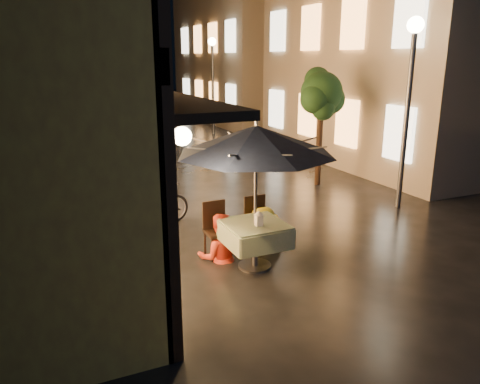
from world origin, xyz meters
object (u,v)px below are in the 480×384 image
person_orange (219,215)px  bicycle_0 (151,206)px  table_lantern (259,217)px  streetlamp_near (410,80)px  cafe_table (255,234)px  patio_umbrella (256,140)px  person_yellow (264,209)px

person_orange → bicycle_0: (-0.71, 1.96, -0.33)m
table_lantern → streetlamp_near: bearing=20.5°
cafe_table → patio_umbrella: 1.56m
streetlamp_near → bicycle_0: streetlamp_near is taller
streetlamp_near → table_lantern: size_ratio=16.92×
patio_umbrella → cafe_table: bearing=166.0°
person_orange → bicycle_0: size_ratio=0.89×
patio_umbrella → person_orange: 1.52m
person_orange → cafe_table: bearing=140.0°
cafe_table → bicycle_0: bearing=113.8°
patio_umbrella → table_lantern: bearing=-90.0°
patio_umbrella → bicycle_0: bearing=113.8°
bicycle_0 → cafe_table: bearing=-174.2°
person_orange → patio_umbrella: bearing=140.0°
person_yellow → bicycle_0: 2.51m
patio_umbrella → table_lantern: patio_umbrella is taller
table_lantern → bicycle_0: (-1.11, 2.66, -0.45)m
patio_umbrella → bicycle_0: size_ratio=1.42×
bicycle_0 → table_lantern: bearing=-175.3°
cafe_table → person_yellow: (0.46, 0.60, 0.20)m
person_orange → person_yellow: 0.87m
person_orange → person_yellow: size_ratio=1.02×
streetlamp_near → patio_umbrella: 4.84m
patio_umbrella → person_orange: size_ratio=1.59×
cafe_table → person_orange: person_orange is taller
cafe_table → patio_umbrella: size_ratio=0.39×
streetlamp_near → bicycle_0: size_ratio=2.36×
patio_umbrella → bicycle_0: 3.23m
cafe_table → patio_umbrella: bearing=-14.0°
cafe_table → streetlamp_near: bearing=19.0°
bicycle_0 → person_orange: bearing=-178.1°
streetlamp_near → cafe_table: size_ratio=4.27×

